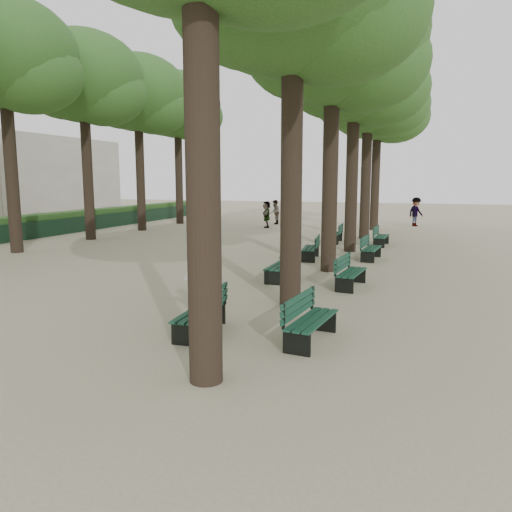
% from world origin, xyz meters
% --- Properties ---
extents(ground, '(120.00, 120.00, 0.00)m').
position_xyz_m(ground, '(0.00, 0.00, 0.00)').
color(ground, tan).
rests_on(ground, ground).
extents(tree_central_2, '(6.00, 6.00, 9.95)m').
position_xyz_m(tree_central_2, '(1.50, 8.00, 7.65)').
color(tree_central_2, '#33261C').
rests_on(tree_central_2, ground).
extents(tree_central_3, '(6.00, 6.00, 9.95)m').
position_xyz_m(tree_central_3, '(1.50, 13.00, 7.65)').
color(tree_central_3, '#33261C').
rests_on(tree_central_3, ground).
extents(tree_central_4, '(6.00, 6.00, 9.95)m').
position_xyz_m(tree_central_4, '(1.50, 18.00, 7.65)').
color(tree_central_4, '#33261C').
rests_on(tree_central_4, ground).
extents(tree_central_5, '(6.00, 6.00, 9.95)m').
position_xyz_m(tree_central_5, '(1.50, 23.00, 7.65)').
color(tree_central_5, '#33261C').
rests_on(tree_central_5, ground).
extents(tree_far_2, '(6.00, 6.00, 10.45)m').
position_xyz_m(tree_far_2, '(-12.00, 8.00, 8.14)').
color(tree_far_2, '#33261C').
rests_on(tree_far_2, ground).
extents(tree_far_3, '(6.00, 6.00, 10.45)m').
position_xyz_m(tree_far_3, '(-12.00, 13.00, 8.14)').
color(tree_far_3, '#33261C').
rests_on(tree_far_3, ground).
extents(tree_far_4, '(6.00, 6.00, 10.45)m').
position_xyz_m(tree_far_4, '(-12.00, 18.00, 8.14)').
color(tree_far_4, '#33261C').
rests_on(tree_far_4, ground).
extents(tree_far_5, '(6.00, 6.00, 10.45)m').
position_xyz_m(tree_far_5, '(-12.00, 23.00, 8.14)').
color(tree_far_5, '#33261C').
rests_on(tree_far_5, ground).
extents(bench_left_0, '(0.66, 1.83, 0.92)m').
position_xyz_m(bench_left_0, '(0.37, 0.18, 0.27)').
color(bench_left_0, black).
rests_on(bench_left_0, ground).
extents(bench_left_1, '(0.58, 1.80, 0.92)m').
position_xyz_m(bench_left_1, '(0.37, 5.95, 0.27)').
color(bench_left_1, black).
rests_on(bench_left_1, ground).
extents(bench_left_2, '(0.78, 1.85, 0.92)m').
position_xyz_m(bench_left_2, '(0.37, 10.23, 0.27)').
color(bench_left_2, black).
rests_on(bench_left_2, ground).
extents(bench_left_3, '(0.66, 1.83, 0.92)m').
position_xyz_m(bench_left_3, '(0.37, 15.75, 0.27)').
color(bench_left_3, black).
rests_on(bench_left_3, ground).
extents(bench_right_0, '(0.77, 1.85, 0.92)m').
position_xyz_m(bench_right_0, '(2.63, 0.36, 0.27)').
color(bench_right_0, black).
rests_on(bench_right_0, ground).
extents(bench_right_1, '(0.73, 1.84, 0.92)m').
position_xyz_m(bench_right_1, '(2.63, 5.58, 0.27)').
color(bench_right_1, black).
rests_on(bench_right_1, ground).
extents(bench_right_2, '(0.68, 1.83, 0.92)m').
position_xyz_m(bench_right_2, '(2.63, 10.92, 0.27)').
color(bench_right_2, black).
rests_on(bench_right_2, ground).
extents(bench_right_3, '(0.65, 1.82, 0.92)m').
position_xyz_m(bench_right_3, '(2.63, 15.31, 0.27)').
color(bench_right_3, black).
rests_on(bench_right_3, ground).
extents(man_with_map, '(0.69, 0.72, 1.64)m').
position_xyz_m(man_with_map, '(0.22, 0.67, 0.82)').
color(man_with_map, black).
rests_on(man_with_map, ground).
extents(pedestrian_e, '(0.83, 1.62, 1.72)m').
position_xyz_m(pedestrian_e, '(-5.25, 22.11, 0.86)').
color(pedestrian_e, '#262628').
rests_on(pedestrian_e, ground).
extents(pedestrian_b, '(1.07, 1.22, 1.93)m').
position_xyz_m(pedestrian_b, '(3.90, 26.26, 0.96)').
color(pedestrian_b, '#262628').
rests_on(pedestrian_b, ground).
extents(pedestrian_d, '(0.77, 0.77, 1.57)m').
position_xyz_m(pedestrian_d, '(-1.79, 25.96, 0.79)').
color(pedestrian_d, '#262628').
rests_on(pedestrian_d, ground).
extents(pedestrian_a, '(0.45, 0.86, 1.70)m').
position_xyz_m(pedestrian_a, '(-5.46, 24.67, 0.85)').
color(pedestrian_a, '#262628').
rests_on(pedestrian_a, ground).
extents(fence, '(0.08, 42.00, 0.90)m').
position_xyz_m(fence, '(-15.00, 11.00, 0.45)').
color(fence, black).
rests_on(fence, ground).
extents(hedge, '(1.20, 42.00, 1.20)m').
position_xyz_m(hedge, '(-15.70, 11.00, 0.60)').
color(hedge, '#1F4718').
rests_on(hedge, ground).
extents(building_far, '(12.00, 16.00, 7.00)m').
position_xyz_m(building_far, '(-33.00, 30.00, 3.50)').
color(building_far, '#B7B2A3').
rests_on(building_far, ground).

